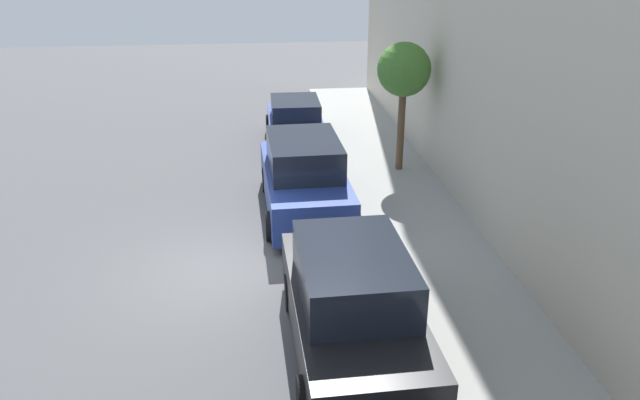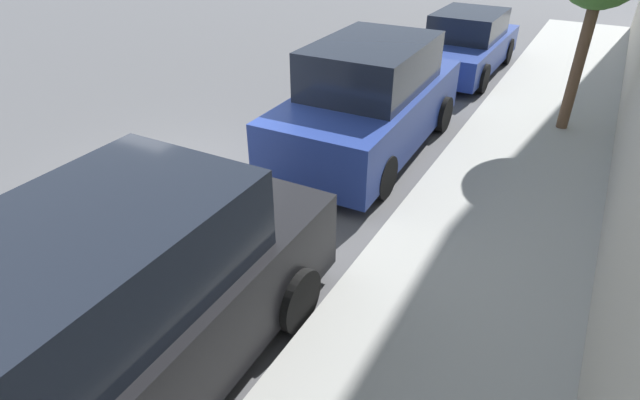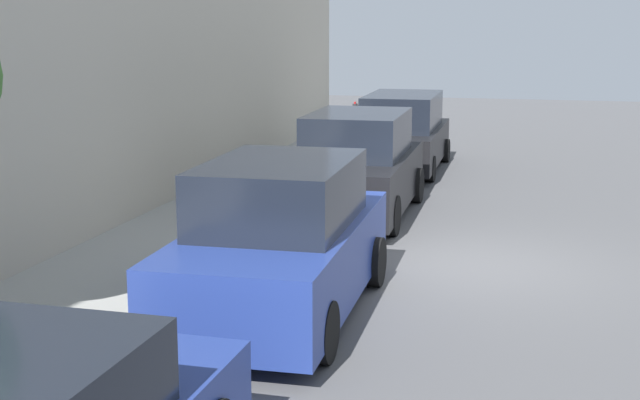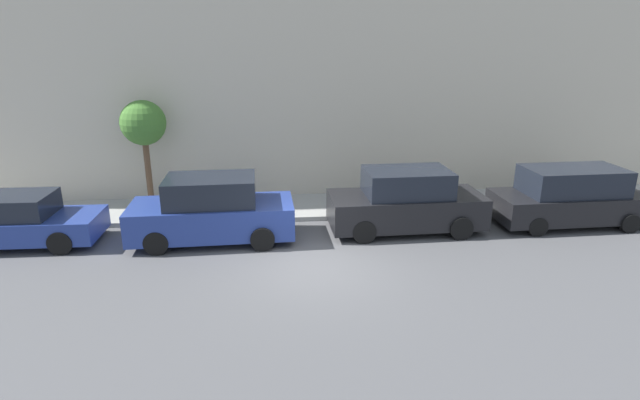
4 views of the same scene
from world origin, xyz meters
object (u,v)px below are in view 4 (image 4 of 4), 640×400
Objects in this scene: parking_meter_near at (584,181)px; street_tree at (143,124)px; parked_suv_third at (212,211)px; parked_sedan_fourth at (19,221)px; parked_minivan_nearest at (570,197)px; parked_suv_second at (406,202)px.

parking_meter_near is 0.37× the size of street_tree.
street_tree is at bearing 39.09° from parked_suv_third.
parked_suv_third is at bearing -140.91° from street_tree.
parking_meter_near is (1.61, -18.47, 0.28)m from parked_sedan_fourth.
parked_minivan_nearest is 1.09× the size of parked_sedan_fourth.
parked_suv_second is 1.30× the size of street_tree.
parked_suv_third is at bearing 98.02° from parking_meter_near.
parked_minivan_nearest is 3.55× the size of parking_meter_near.
parked_minivan_nearest is 1.02× the size of parked_suv_second.
street_tree is at bearing 71.79° from parked_suv_second.
street_tree is at bearing 78.74° from parked_minivan_nearest.
parked_minivan_nearest is 1.32× the size of street_tree.
parking_meter_near is at bearing -81.98° from parked_suv_third.
parked_sedan_fourth is 1.21× the size of street_tree.
parked_suv_third is 4.49m from street_tree.
parked_sedan_fourth is (0.20, 5.60, -0.21)m from parked_suv_third.
parked_suv_third is (-0.28, 5.98, 0.00)m from parked_suv_second.
parked_sedan_fourth is 18.54m from parking_meter_near.
parked_suv_second is at bearing 102.57° from parking_meter_near.
parked_suv_third reaches higher than parked_sedan_fourth.
parked_minivan_nearest is at bearing -89.69° from parked_sedan_fourth.
parked_suv_second is 11.58m from parked_sedan_fourth.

